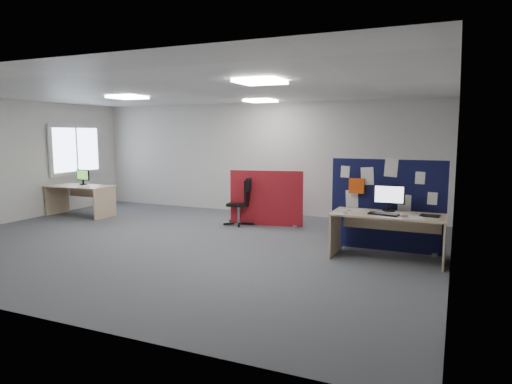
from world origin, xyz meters
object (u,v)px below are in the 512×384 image
(monitor_second, at_px, (83,176))
(main_desk, at_px, (388,224))
(office_chair, at_px, (243,199))
(second_desk, at_px, (81,193))
(navy_divider, at_px, (386,205))
(monitor_main, at_px, (389,197))
(red_divider, at_px, (266,199))

(monitor_second, bearing_deg, main_desk, -4.24)
(office_chair, bearing_deg, second_desk, -179.75)
(navy_divider, bearing_deg, second_desk, 176.67)
(navy_divider, bearing_deg, office_chair, 162.95)
(main_desk, bearing_deg, monitor_main, 97.17)
(navy_divider, distance_m, monitor_second, 7.22)
(navy_divider, height_order, monitor_main, navy_divider)
(navy_divider, relative_size, monitor_second, 4.66)
(monitor_main, relative_size, monitor_second, 1.20)
(main_desk, relative_size, second_desk, 1.10)
(navy_divider, xyz_separation_m, second_desk, (-7.14, 0.42, -0.23))
(main_desk, bearing_deg, navy_divider, 102.20)
(main_desk, distance_m, office_chair, 3.55)
(monitor_main, height_order, red_divider, red_divider)
(office_chair, bearing_deg, monitor_second, 178.29)
(second_desk, xyz_separation_m, monitor_second, (-0.06, 0.13, 0.38))
(second_desk, relative_size, office_chair, 1.54)
(navy_divider, distance_m, red_divider, 2.87)
(main_desk, height_order, monitor_second, monitor_second)
(main_desk, relative_size, monitor_second, 4.28)
(main_desk, xyz_separation_m, monitor_main, (-0.03, 0.22, 0.41))
(main_desk, distance_m, second_desk, 7.32)
(monitor_main, xyz_separation_m, red_divider, (-2.73, 1.43, -0.39))
(red_divider, height_order, second_desk, red_divider)
(navy_divider, bearing_deg, main_desk, -77.80)
(navy_divider, distance_m, office_chair, 3.25)
(second_desk, relative_size, monitor_second, 3.89)
(monitor_second, distance_m, office_chair, 4.14)
(monitor_second, bearing_deg, red_divider, 11.26)
(main_desk, bearing_deg, monitor_second, 171.47)
(monitor_second, bearing_deg, monitor_main, -2.54)
(main_desk, xyz_separation_m, office_chair, (-3.22, 1.50, 0.02))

